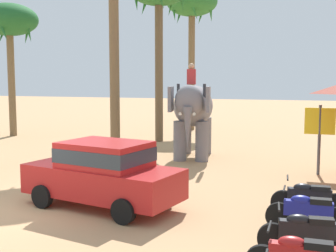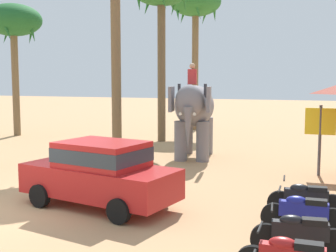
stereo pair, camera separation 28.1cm
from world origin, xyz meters
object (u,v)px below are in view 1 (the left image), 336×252
object	(u,v)px
elephant_with_mahout	(193,110)
motorcycle_mid_row	(307,233)
palm_tree_far_back	(192,7)
motorcycle_far_in_row	(309,198)
signboard_yellow	(320,126)
motorcycle_fourth_in_row	(308,211)
palm_tree_near_hut	(9,23)
car_sedan_foreground	(103,172)

from	to	relation	value
elephant_with_mahout	motorcycle_mid_row	bearing A→B (deg)	-63.25
motorcycle_mid_row	palm_tree_far_back	distance (m)	21.78
motorcycle_far_in_row	signboard_yellow	bearing A→B (deg)	87.12
elephant_with_mahout	motorcycle_far_in_row	distance (m)	8.34
motorcycle_fourth_in_row	motorcycle_mid_row	bearing A→B (deg)	-90.27
palm_tree_near_hut	motorcycle_fourth_in_row	bearing A→B (deg)	-35.30
motorcycle_fourth_in_row	palm_tree_far_back	world-z (taller)	palm_tree_far_back
elephant_with_mahout	motorcycle_far_in_row	world-z (taller)	elephant_with_mahout
elephant_with_mahout	palm_tree_far_back	size ratio (longest dim) A/B	0.45
palm_tree_near_hut	palm_tree_far_back	distance (m)	10.93
elephant_with_mahout	motorcycle_fourth_in_row	xyz separation A→B (m)	(4.68, -7.87, -1.53)
motorcycle_fourth_in_row	car_sedan_foreground	bearing A→B (deg)	176.33
car_sedan_foreground	motorcycle_far_in_row	world-z (taller)	car_sedan_foreground
palm_tree_far_back	motorcycle_far_in_row	bearing A→B (deg)	-65.87
car_sedan_foreground	palm_tree_near_hut	xyz separation A→B (m)	(-11.34, 11.25, 5.44)
elephant_with_mahout	palm_tree_near_hut	world-z (taller)	palm_tree_near_hut
palm_tree_far_back	motorcycle_mid_row	bearing A→B (deg)	-68.81
signboard_yellow	palm_tree_far_back	bearing A→B (deg)	123.46
car_sedan_foreground	motorcycle_far_in_row	xyz separation A→B (m)	(5.01, 0.83, -0.46)
car_sedan_foreground	palm_tree_near_hut	distance (m)	16.87
motorcycle_far_in_row	signboard_yellow	world-z (taller)	signboard_yellow
palm_tree_near_hut	car_sedan_foreground	bearing A→B (deg)	-44.78
motorcycle_far_in_row	palm_tree_near_hut	bearing A→B (deg)	147.48
signboard_yellow	palm_tree_near_hut	bearing A→B (deg)	161.79
elephant_with_mahout	car_sedan_foreground	bearing A→B (deg)	-92.46
car_sedan_foreground	signboard_yellow	xyz separation A→B (m)	(5.26, 5.79, 0.76)
signboard_yellow	motorcycle_fourth_in_row	bearing A→B (deg)	-92.40
motorcycle_fourth_in_row	signboard_yellow	distance (m)	6.24
elephant_with_mahout	motorcycle_far_in_row	bearing A→B (deg)	-55.12
car_sedan_foreground	elephant_with_mahout	size ratio (longest dim) A/B	1.09
motorcycle_fourth_in_row	palm_tree_far_back	xyz separation A→B (m)	(-7.43, 17.74, 7.29)
palm_tree_near_hut	signboard_yellow	world-z (taller)	palm_tree_near_hut
car_sedan_foreground	motorcycle_mid_row	bearing A→B (deg)	-19.00
elephant_with_mahout	motorcycle_fourth_in_row	distance (m)	9.29
car_sedan_foreground	palm_tree_far_back	bearing A→B (deg)	97.91
elephant_with_mahout	palm_tree_far_back	xyz separation A→B (m)	(-2.74, 9.86, 5.77)
palm_tree_near_hut	motorcycle_mid_row	bearing A→B (deg)	-38.45
elephant_with_mahout	motorcycle_mid_row	distance (m)	10.50
car_sedan_foreground	motorcycle_fourth_in_row	distance (m)	5.04
palm_tree_far_back	motorcycle_fourth_in_row	bearing A→B (deg)	-67.28
car_sedan_foreground	palm_tree_far_back	xyz separation A→B (m)	(-2.42, 17.42, 6.83)
signboard_yellow	elephant_with_mahout	bearing A→B (deg)	160.37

